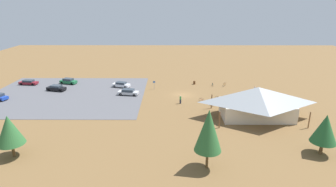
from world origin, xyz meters
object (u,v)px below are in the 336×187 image
at_px(bike_pavilion, 257,100).
at_px(pine_far_east, 325,129).
at_px(car_silver_second_row, 128,92).
at_px(pine_far_west, 9,130).
at_px(car_green_mid_lot, 68,81).
at_px(bicycle_silver_trailside, 252,93).
at_px(bicycle_green_yard_center, 278,95).
at_px(bicycle_purple_yard_front, 235,99).
at_px(visitor_crossing_yard, 255,90).
at_px(trash_bin, 194,83).
at_px(pine_east, 208,131).
at_px(bicycle_white_yard_left, 270,99).
at_px(bicycle_orange_lone_west, 224,85).
at_px(bicycle_red_edge_south, 202,100).
at_px(bicycle_black_back_row, 256,99).
at_px(car_maroon_inner_stall, 28,82).
at_px(bicycle_blue_front_row, 218,101).
at_px(bicycle_yellow_yard_right, 212,104).
at_px(bicycle_blue_near_sign, 219,98).
at_px(lot_sign, 154,84).
at_px(visitor_at_bikes, 180,99).
at_px(car_black_front_row, 56,88).
at_px(car_white_aisle_side, 121,85).
at_px(bicycle_teal_mid_cluster, 213,85).

height_order(bike_pavilion, pine_far_east, pine_far_east).
bearing_deg(car_silver_second_row, pine_far_west, 65.88).
bearing_deg(car_green_mid_lot, bicycle_silver_trailside, 168.95).
xyz_separation_m(bicycle_green_yard_center, bicycle_purple_yard_front, (10.71, 3.22, 0.00)).
relative_size(car_green_mid_lot, visitor_crossing_yard, 2.64).
relative_size(trash_bin, car_silver_second_row, 0.18).
relative_size(pine_east, car_green_mid_lot, 1.73).
relative_size(pine_far_east, bicycle_white_yard_left, 4.25).
bearing_deg(bicycle_green_yard_center, bicycle_orange_lone_west, -36.52).
bearing_deg(bicycle_red_edge_south, bicycle_green_yard_center, -167.62).
height_order(trash_bin, pine_far_west, pine_far_west).
distance_m(bicycle_purple_yard_front, car_green_mid_lot, 43.64).
xyz_separation_m(bike_pavilion, visitor_crossing_yard, (-4.04, -14.58, -2.47)).
height_order(bicycle_black_back_row, visitor_crossing_yard, visitor_crossing_yard).
bearing_deg(bicycle_black_back_row, bicycle_green_yard_center, -152.47).
height_order(trash_bin, car_maroon_inner_stall, car_maroon_inner_stall).
distance_m(trash_bin, bicycle_white_yard_left, 20.40).
bearing_deg(bicycle_blue_front_row, car_maroon_inner_stall, -15.97).
bearing_deg(bicycle_yellow_yard_right, bicycle_orange_lone_west, -110.66).
bearing_deg(trash_bin, bicycle_white_yard_left, 139.94).
bearing_deg(pine_far_east, bicycle_blue_near_sign, -65.51).
xyz_separation_m(trash_bin, bicycle_black_back_row, (-12.50, 13.05, -0.09)).
distance_m(pine_east, bicycle_black_back_row, 30.31).
bearing_deg(bicycle_green_yard_center, bicycle_silver_trailside, -9.37).
distance_m(trash_bin, car_green_mid_lot, 33.72).
height_order(lot_sign, bicycle_green_yard_center, lot_sign).
bearing_deg(bicycle_red_edge_south, lot_sign, -40.42).
xyz_separation_m(car_green_mid_lot, visitor_at_bikes, (-29.45, 15.06, 0.19)).
distance_m(bicycle_purple_yard_front, bicycle_blue_front_row, 4.22).
bearing_deg(car_silver_second_row, car_black_front_row, -9.80).
distance_m(lot_sign, car_black_front_row, 24.15).
bearing_deg(car_black_front_row, bicycle_silver_trailside, 176.44).
bearing_deg(car_silver_second_row, trash_bin, -150.83).
xyz_separation_m(bicycle_black_back_row, bicycle_blue_front_row, (8.65, 1.41, 0.04)).
bearing_deg(bicycle_yellow_yard_right, car_silver_second_row, -20.03).
xyz_separation_m(pine_far_east, visitor_at_bikes, (19.45, -20.82, -2.98)).
height_order(bicycle_purple_yard_front, car_black_front_row, car_black_front_row).
distance_m(bicycle_blue_near_sign, visitor_at_bikes, 9.17).
height_order(bicycle_blue_near_sign, car_black_front_row, car_black_front_row).
bearing_deg(car_white_aisle_side, bicycle_teal_mid_cluster, -176.77).
distance_m(bicycle_teal_mid_cluster, car_silver_second_row, 22.31).
relative_size(lot_sign, bicycle_white_yard_left, 1.54).
distance_m(bicycle_blue_near_sign, bicycle_orange_lone_west, 10.89).
relative_size(lot_sign, bicycle_purple_yard_front, 1.34).
bearing_deg(pine_far_west, bicycle_yellow_yard_right, -146.27).
relative_size(trash_bin, lot_sign, 0.41).
distance_m(bicycle_red_edge_south, bicycle_white_yard_left, 15.22).
relative_size(bicycle_blue_near_sign, bicycle_blue_front_row, 0.90).
height_order(bicycle_orange_lone_west, bicycle_silver_trailside, bicycle_orange_lone_west).
height_order(bicycle_green_yard_center, bicycle_blue_front_row, bicycle_blue_front_row).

